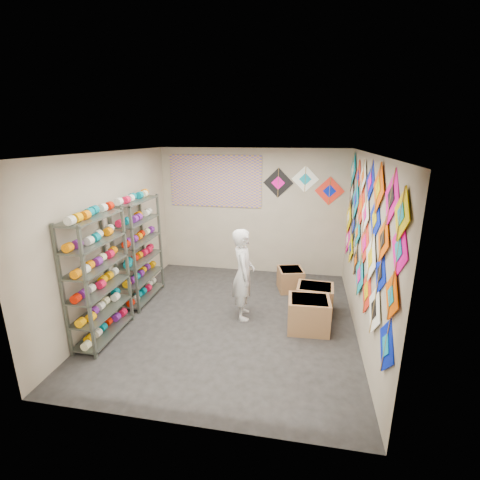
% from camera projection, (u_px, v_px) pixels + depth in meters
% --- Properties ---
extents(ground, '(4.50, 4.50, 0.00)m').
position_uv_depth(ground, '(231.00, 319.00, 5.79)').
color(ground, black).
extents(room_walls, '(4.50, 4.50, 4.50)m').
position_uv_depth(room_walls, '(230.00, 224.00, 5.32)').
color(room_walls, tan).
rests_on(room_walls, ground).
extents(shelf_rack_front, '(0.40, 1.10, 1.90)m').
position_uv_depth(shelf_rack_front, '(98.00, 279.00, 5.03)').
color(shelf_rack_front, '#4C5147').
rests_on(shelf_rack_front, ground).
extents(shelf_rack_back, '(0.40, 1.10, 1.90)m').
position_uv_depth(shelf_rack_back, '(139.00, 251.00, 6.25)').
color(shelf_rack_back, '#4C5147').
rests_on(shelf_rack_back, ground).
extents(string_spools, '(0.12, 2.36, 0.12)m').
position_uv_depth(string_spools, '(120.00, 258.00, 5.61)').
color(string_spools, red).
rests_on(string_spools, ground).
extents(kite_wall_display, '(0.06, 4.25, 2.04)m').
position_uv_depth(kite_wall_display, '(365.00, 229.00, 5.01)').
color(kite_wall_display, '#0318AA').
rests_on(kite_wall_display, room_walls).
extents(back_wall_kites, '(1.66, 0.02, 0.81)m').
position_uv_depth(back_wall_kites, '(303.00, 184.00, 7.14)').
color(back_wall_kites, black).
rests_on(back_wall_kites, room_walls).
extents(poster, '(2.00, 0.01, 1.10)m').
position_uv_depth(poster, '(215.00, 181.00, 7.45)').
color(poster, '#57489D').
rests_on(poster, room_walls).
extents(shopkeeper, '(0.71, 0.60, 1.53)m').
position_uv_depth(shopkeeper, '(243.00, 274.00, 5.68)').
color(shopkeeper, beige).
rests_on(shopkeeper, ground).
extents(carton_a, '(0.66, 0.55, 0.53)m').
position_uv_depth(carton_a, '(308.00, 314.00, 5.42)').
color(carton_a, brown).
rests_on(carton_a, ground).
extents(carton_b, '(0.63, 0.53, 0.49)m').
position_uv_depth(carton_b, '(315.00, 299.00, 5.96)').
color(carton_b, brown).
rests_on(carton_b, ground).
extents(carton_c, '(0.57, 0.60, 0.44)m').
position_uv_depth(carton_c, '(290.00, 279.00, 6.84)').
color(carton_c, brown).
rests_on(carton_c, ground).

